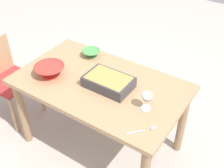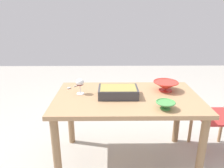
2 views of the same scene
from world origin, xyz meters
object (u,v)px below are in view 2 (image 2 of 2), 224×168
Objects in this scene: wine_glass at (80,83)px; small_bowl at (166,86)px; chair at (223,115)px; dining_table at (127,106)px; serving_spoon at (72,87)px; mixing_bowl at (165,105)px; casserole_dish at (118,91)px.

wine_glass is 0.62× the size of small_bowl.
chair is at bearing 0.06° from small_bowl.
dining_table is at bearing -171.99° from chair.
chair is at bearing -3.41° from serving_spoon.
mixing_bowl is 0.95× the size of serving_spoon.
small_bowl is (0.39, 0.14, 0.16)m from dining_table.
mixing_bowl is at bearing -24.75° from wine_glass.
mixing_bowl is at bearing -43.60° from dining_table.
serving_spoon is at bearing 122.23° from wine_glass.
casserole_dish reaches higher than chair.
dining_table is 8.45× the size of mixing_bowl.
chair is at bearing 29.68° from mixing_bowl.
mixing_bowl is at bearing -103.92° from small_bowl.
chair reaches higher than mixing_bowl.
small_bowl reaches higher than serving_spoon.
casserole_dish is at bearing -172.84° from chair.
serving_spoon is at bearing 176.59° from chair.
chair is 5.03× the size of mixing_bowl.
dining_table is 8.89× the size of wine_glass.
dining_table is 3.72× the size of casserole_dish.
casserole_dish is (-1.11, -0.14, 0.32)m from chair.
chair is (1.03, 0.14, -0.17)m from dining_table.
chair is 1.61m from serving_spoon.
small_bowl reaches higher than mixing_bowl.
dining_table is 0.43m from mixing_bowl.
dining_table is at bearing 136.40° from mixing_bowl.
casserole_dish is 1.48× the size of small_bowl.
wine_glass is (-0.45, 0.06, 0.21)m from dining_table.
small_bowl is at bearing -5.72° from serving_spoon.
serving_spoon is at bearing 153.60° from casserole_dish.
casserole_dish is at bearing -163.80° from small_bowl.
chair reaches higher than serving_spoon.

